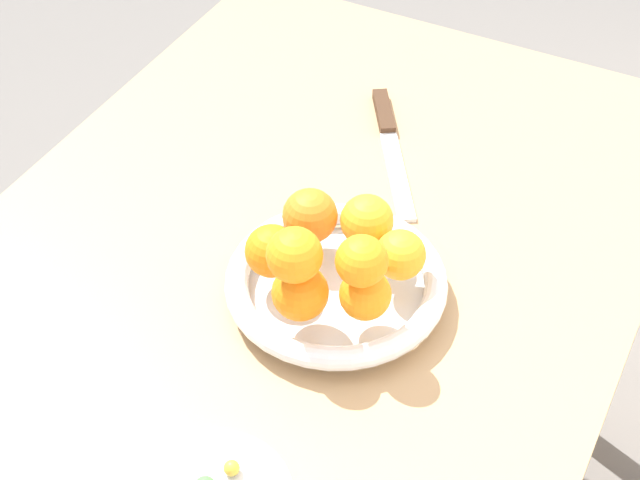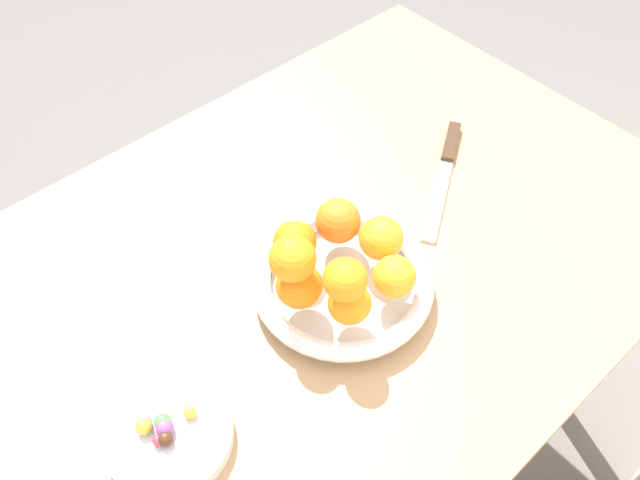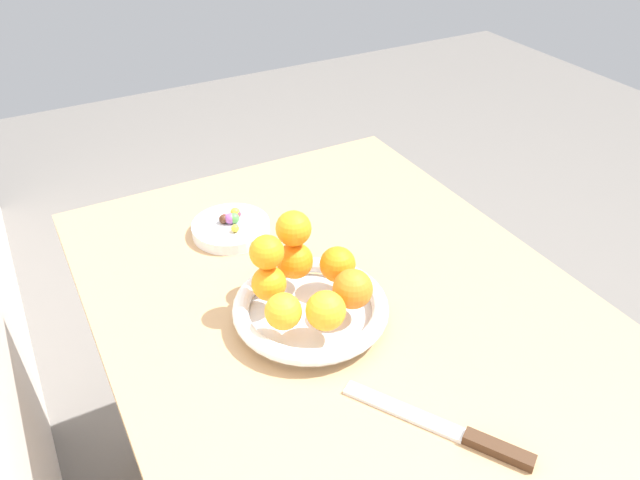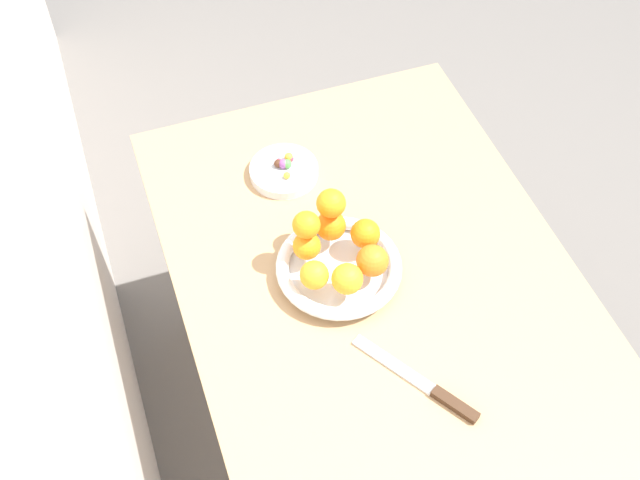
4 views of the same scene
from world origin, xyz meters
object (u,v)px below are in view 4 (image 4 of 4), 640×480
Objects in this scene: orange_1 at (372,261)px; candy_ball_3 at (287,164)px; knife at (425,385)px; fruit_bowl at (339,268)px; candy_ball_5 at (291,159)px; dining_table at (375,302)px; candy_ball_1 at (284,164)px; orange_5 at (313,273)px; orange_0 at (347,279)px; candy_ball_6 at (289,157)px; orange_4 at (307,246)px; orange_6 at (306,225)px; candy_ball_2 at (279,162)px; candy_ball_0 at (287,175)px; orange_3 at (331,226)px; candy_dish at (284,171)px; candy_ball_4 at (278,164)px; orange_7 at (331,203)px; orange_2 at (365,234)px.

orange_1 is 3.05× the size of candy_ball_3.
fruit_bowl is at bearing 12.11° from knife.
candy_ball_5 reaches higher than knife.
candy_ball_1 is (0.32, 0.09, 0.12)m from dining_table.
orange_5 is (-0.03, 0.06, 0.05)m from fruit_bowl.
orange_5 is at bearing 57.23° from orange_0.
candy_ball_1 reaches higher than candy_ball_6.
orange_6 is at bearing -17.95° from orange_4.
orange_0 is at bearing -177.11° from candy_ball_2.
knife is (-0.24, -0.01, -0.07)m from orange_1.
candy_ball_0 is (0.21, -0.03, -0.09)m from orange_6.
orange_0 is 1.00× the size of orange_3.
candy_ball_4 is (0.01, 0.01, 0.02)m from candy_dish.
candy_ball_1 is 1.47× the size of candy_ball_5.
orange_7 is (0.14, -0.02, 0.06)m from orange_0.
candy_ball_6 is (0.28, 0.07, -0.04)m from orange_2.
orange_7 reaches higher than orange_6.
candy_ball_2 is (0.26, -0.02, -0.09)m from orange_6.
orange_1 is 0.13m from orange_4.
candy_ball_5 is at bearing 5.78° from knife.
candy_ball_1 reaches higher than candy_ball_4.
candy_dish is 2.53× the size of orange_2.
candy_ball_5 is at bearing 2.21° from orange_7.
candy_ball_3 reaches higher than candy_ball_2.
orange_7 is (0.03, -0.06, 0.01)m from orange_6.
fruit_bowl is 0.29m from candy_ball_1.
candy_ball_3 is at bearing 5.05° from orange_3.
orange_1 reaches higher than orange_5.
candy_ball_6 reaches higher than dining_table.
orange_5 is 0.33m from candy_ball_2.
candy_ball_6 is (0.02, -0.02, 0.02)m from candy_dish.
orange_4 is at bearing 169.47° from candy_ball_6.
candy_ball_1 reaches higher than candy_ball_2.
orange_5 is (-0.06, 0.01, 0.00)m from orange_4.
orange_6 is at bearing 57.20° from dining_table.
orange_2 is at bearing 5.31° from dining_table.
orange_1 reaches higher than candy_dish.
candy_ball_1 is at bearing -20.25° from candy_dish.
dining_table is 0.37m from candy_ball_2.
orange_2 reaches higher than candy_ball_6.
dining_table is at bearing -122.80° from orange_6.
candy_dish is 0.27m from orange_6.
orange_6 reaches higher than candy_ball_1.
dining_table is at bearing -174.69° from orange_2.
candy_dish is 10.20× the size of candy_ball_2.
fruit_bowl is 4.10× the size of orange_0.
dining_table is 18.47× the size of orange_3.
candy_ball_3 reaches higher than candy_ball_4.
candy_ball_2 is (0.27, 0.09, -0.04)m from orange_2.
orange_6 is 0.28m from candy_ball_6.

